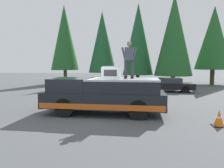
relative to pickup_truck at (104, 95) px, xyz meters
The scene contains 12 objects.
ground_plane 1.12m from the pickup_truck, 119.03° to the left, with size 90.00×90.00×0.00m, color #4C4F51.
pickup_truck is the anchor object (origin of this frame).
compressor_unit 1.11m from the pickup_truck, 68.30° to the right, with size 0.65×0.84×0.56m.
person_on_truck_bed 2.03m from the pickup_truck, 79.54° to the right, with size 0.29×0.72×1.69m.
parked_car_black 9.52m from the pickup_truck, 24.43° to the right, with size 1.64×4.10×1.16m.
parked_car_silver 9.23m from the pickup_truck, ahead, with size 1.64×4.10×1.16m.
traffic_cone 4.81m from the pickup_truck, 106.80° to the right, with size 0.47×0.47×0.62m.
conifer_far_left 19.29m from the pickup_truck, 30.99° to the right, with size 3.99×3.99×8.83m.
conifer_left 15.96m from the pickup_truck, 19.32° to the right, with size 4.10×4.10×9.80m.
conifer_center_left 16.49m from the pickup_truck, ahead, with size 3.60×3.60×9.39m.
conifer_center_right 16.05m from the pickup_truck, 11.07° to the left, with size 3.24×3.24×8.46m.
conifer_right 17.00m from the pickup_truck, 26.73° to the left, with size 3.24×3.24×9.21m.
Camera 1 is at (-9.22, -2.35, 2.29)m, focal length 34.00 mm.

